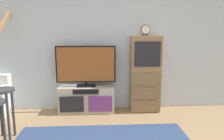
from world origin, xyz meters
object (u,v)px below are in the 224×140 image
television (86,65)px  desk_clock (145,30)px  bar_stool_far (3,103)px  side_cabinet (145,74)px  media_console (87,99)px

television → desk_clock: 1.33m
television → bar_stool_far: bearing=-137.0°
side_cabinet → desk_clock: desk_clock is taller
media_console → bar_stool_far: 1.59m
media_console → television: television is taller
side_cabinet → media_console: bearing=-179.5°
media_console → side_cabinet: (1.17, 0.01, 0.49)m
media_console → bar_stool_far: bearing=-137.7°
media_console → side_cabinet: bearing=0.5°
desk_clock → side_cabinet: bearing=36.8°
bar_stool_far → media_console: bearing=42.3°
media_console → desk_clock: 1.77m
television → desk_clock: (1.15, -0.03, 0.67)m
television → side_cabinet: 1.18m
desk_clock → bar_stool_far: bearing=-155.6°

